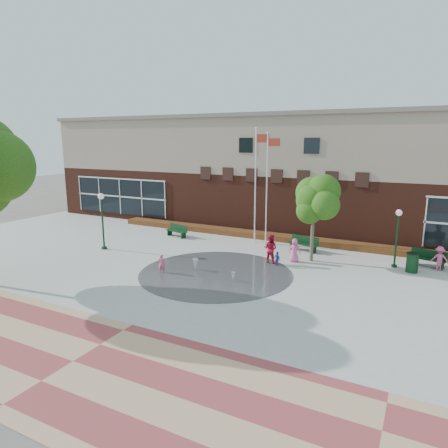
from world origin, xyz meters
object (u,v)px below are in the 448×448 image
at_px(flagpole_right, 256,180).
at_px(trash_can, 412,263).
at_px(child_splash, 162,264).
at_px(flagpole_left, 267,183).
at_px(bench_left, 177,233).

height_order(flagpole_right, trash_can, flagpole_right).
xyz_separation_m(flagpole_right, child_splash, (-2.00, -8.53, -3.96)).
distance_m(flagpole_right, trash_can, 11.21).
height_order(flagpole_left, bench_left, flagpole_left).
height_order(trash_can, child_splash, trash_can).
distance_m(flagpole_left, bench_left, 7.95).
bearing_deg(bench_left, child_splash, -47.94).
xyz_separation_m(trash_can, child_splash, (-12.29, -6.40, -0.03)).
relative_size(bench_left, child_splash, 1.80).
xyz_separation_m(flagpole_left, child_splash, (-2.86, -8.48, -3.76)).
height_order(bench_left, trash_can, trash_can).
relative_size(trash_can, child_splash, 1.04).
bearing_deg(trash_can, flagpole_right, 168.34).
distance_m(flagpole_left, child_splash, 9.71).
distance_m(flagpole_right, child_splash, 9.61).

